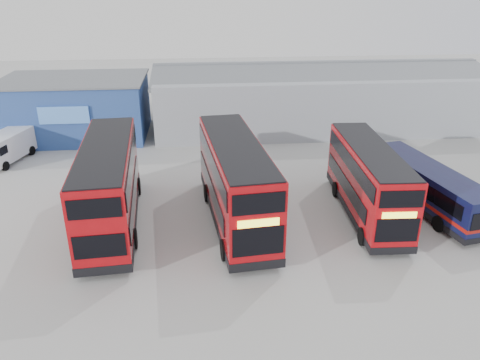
% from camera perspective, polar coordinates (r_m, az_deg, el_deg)
% --- Properties ---
extents(ground_plane, '(120.00, 120.00, 0.00)m').
position_cam_1_polar(ground_plane, '(27.08, 2.45, -5.56)').
color(ground_plane, '#969691').
rests_on(ground_plane, ground).
extents(office_block, '(12.30, 8.32, 5.12)m').
position_cam_1_polar(office_block, '(44.06, -19.33, 8.38)').
color(office_block, navy).
rests_on(office_block, ground).
extents(maintenance_shed, '(30.50, 12.00, 5.89)m').
position_cam_1_polar(maintenance_shed, '(46.09, 9.25, 10.06)').
color(maintenance_shed, '#8F959D').
rests_on(maintenance_shed, ground).
extents(double_decker_left, '(3.57, 11.47, 4.78)m').
position_cam_1_polar(double_decker_left, '(27.15, -15.66, -0.79)').
color(double_decker_left, '#A6090F').
rests_on(double_decker_left, ground).
extents(double_decker_centre, '(3.88, 11.66, 4.84)m').
position_cam_1_polar(double_decker_centre, '(26.52, -0.54, -0.38)').
color(double_decker_centre, '#A6090F').
rests_on(double_decker_centre, ground).
extents(double_decker_right, '(2.90, 10.14, 4.24)m').
position_cam_1_polar(double_decker_right, '(28.41, 15.31, -0.23)').
color(double_decker_right, '#A6090F').
rests_on(double_decker_right, ground).
extents(single_decker_blue, '(4.00, 10.02, 2.66)m').
position_cam_1_polar(single_decker_blue, '(30.73, 21.85, -0.91)').
color(single_decker_blue, '#0C1436').
rests_on(single_decker_blue, ground).
extents(panel_van, '(3.21, 5.32, 2.18)m').
position_cam_1_polar(panel_van, '(40.03, -26.70, 3.65)').
color(panel_van, silver).
rests_on(panel_van, ground).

